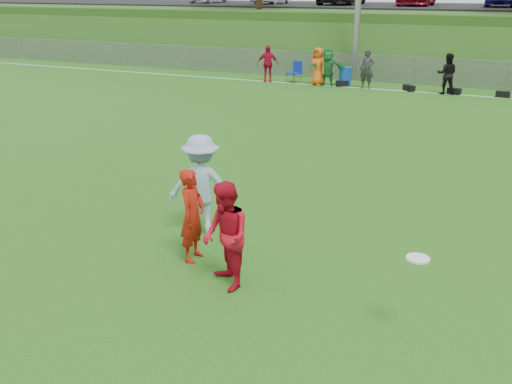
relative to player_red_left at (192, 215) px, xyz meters
The scene contains 13 objects.
ground 0.91m from the player_red_left, 18.07° to the right, with size 120.00×120.00×0.00m, color #1F5612.
sideline_far 17.88m from the player_red_left, 88.64° to the left, with size 60.00×0.10×0.01m, color white.
fence 19.87m from the player_red_left, 88.78° to the left, with size 58.00×0.06×1.30m.
berm 30.87m from the player_red_left, 89.21° to the left, with size 120.00×18.00×3.00m, color #2C5217.
parking_lot 32.94m from the player_red_left, 89.26° to the left, with size 120.00×12.00×0.10m, color black.
spectator_row 18.02m from the player_red_left, 97.60° to the left, with size 9.18×0.77×1.69m.
gear_bags 18.02m from the player_red_left, 86.04° to the left, with size 7.40×0.58×0.26m.
player_red_left is the anchor object (origin of this frame).
player_red_center 1.11m from the player_red_left, 33.67° to the right, with size 0.82×0.64×1.68m, color red.
player_blue 1.11m from the player_red_left, 110.74° to the left, with size 1.21×0.70×1.88m, color #94AFCD.
frisbee 3.84m from the player_red_left, 12.03° to the right, with size 0.30×0.30×0.03m.
recycling_bin 18.38m from the player_red_left, 97.44° to the left, with size 0.56×0.56×0.85m, color #0F41A6.
camp_chair 18.74m from the player_red_left, 104.90° to the left, with size 0.71×0.71×0.98m.
Camera 1 is at (4.04, -7.42, 4.39)m, focal length 40.00 mm.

